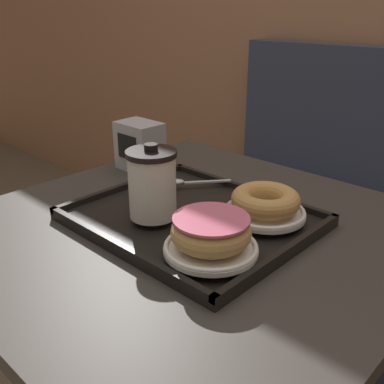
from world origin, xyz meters
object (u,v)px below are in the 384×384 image
Objects in this scene: donut_chocolate_glazed at (211,231)px; donut_plain at (266,200)px; coffee_cup_front at (152,184)px; spoon at (185,182)px; napkin_dispenser at (140,146)px.

donut_chocolate_glazed is 1.00× the size of donut_plain.
coffee_cup_front is 1.17× the size of spoon.
donut_plain is (0.15, 0.14, -0.03)m from coffee_cup_front.
coffee_cup_front is 0.18m from spoon.
napkin_dispenser is (-0.20, 0.04, 0.03)m from spoon.
spoon is at bearing 176.50° from donut_plain.
napkin_dispenser is at bearing 143.69° from coffee_cup_front.
donut_plain is 1.06× the size of napkin_dispenser.
coffee_cup_front is 0.17m from donut_chocolate_glazed.
napkin_dispenser is (-0.43, 0.22, -0.00)m from donut_chocolate_glazed.
donut_plain is at bearing -7.20° from napkin_dispenser.
donut_chocolate_glazed is 1.08× the size of spoon.
donut_plain is 0.42m from napkin_dispenser.
spoon is at bearing 142.16° from donut_chocolate_glazed.
coffee_cup_front is at bearing 62.43° from spoon.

